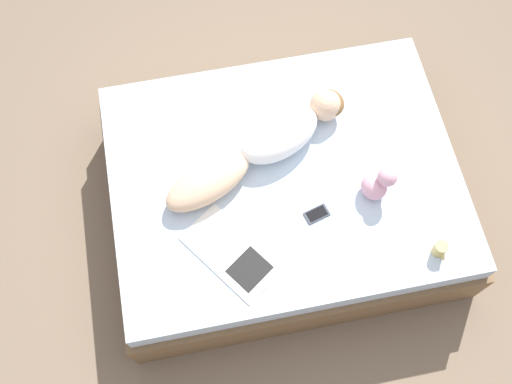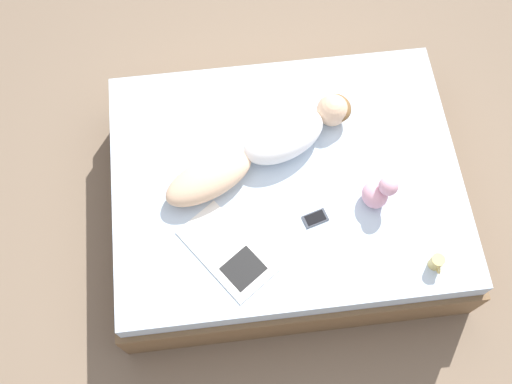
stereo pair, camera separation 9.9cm
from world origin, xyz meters
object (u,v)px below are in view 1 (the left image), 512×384
(person, at_px, (264,145))
(open_magazine, at_px, (232,254))
(cell_phone, at_px, (317,214))
(coffee_mug, at_px, (440,249))

(person, relative_size, open_magazine, 1.97)
(open_magazine, relative_size, cell_phone, 4.01)
(open_magazine, height_order, cell_phone, same)
(person, distance_m, cell_phone, 0.49)
(person, height_order, open_magazine, person)
(open_magazine, distance_m, cell_phone, 0.51)
(cell_phone, bearing_deg, coffee_mug, 44.43)
(person, xyz_separation_m, open_magazine, (0.57, -0.29, -0.08))
(coffee_mug, xyz_separation_m, cell_phone, (-0.33, -0.59, -0.04))
(person, height_order, cell_phone, person)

